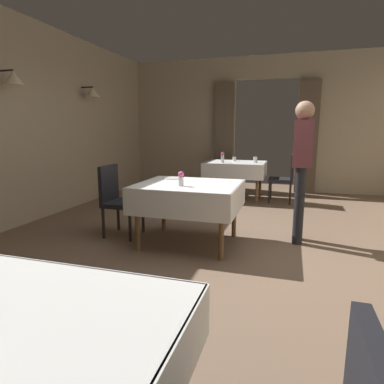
{
  "coord_description": "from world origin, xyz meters",
  "views": [
    {
      "loc": [
        0.61,
        -3.58,
        1.39
      ],
      "look_at": [
        -0.55,
        0.25,
        0.62
      ],
      "focal_mm": 30.62,
      "sensor_mm": 36.0,
      "label": 1
    }
  ],
  "objects": [
    {
      "name": "ground",
      "position": [
        0.0,
        0.0,
        0.0
      ],
      "size": [
        10.08,
        10.08,
        0.0
      ],
      "primitive_type": "plane",
      "color": "#7A604C"
    },
    {
      "name": "wall_left",
      "position": [
        -3.2,
        0.0,
        1.51
      ],
      "size": [
        0.49,
        8.4,
        3.0
      ],
      "color": "tan",
      "rests_on": "ground"
    },
    {
      "name": "wall_back",
      "position": [
        0.0,
        4.18,
        1.51
      ],
      "size": [
        6.4,
        0.27,
        3.0
      ],
      "color": "tan",
      "rests_on": "ground"
    },
    {
      "name": "dining_table_mid",
      "position": [
        -0.56,
        0.12,
        0.65
      ],
      "size": [
        1.22,
        1.05,
        0.75
      ],
      "color": "brown",
      "rests_on": "ground"
    },
    {
      "name": "dining_table_far",
      "position": [
        -0.46,
        2.96,
        0.64
      ],
      "size": [
        1.2,
        0.89,
        0.75
      ],
      "color": "brown",
      "rests_on": "ground"
    },
    {
      "name": "chair_mid_left",
      "position": [
        -1.55,
        0.16,
        0.52
      ],
      "size": [
        0.44,
        0.44,
        0.93
      ],
      "color": "black",
      "rests_on": "ground"
    },
    {
      "name": "chair_far_right",
      "position": [
        0.52,
        2.87,
        0.52
      ],
      "size": [
        0.45,
        0.44,
        0.93
      ],
      "color": "black",
      "rests_on": "ground"
    },
    {
      "name": "flower_vase_mid",
      "position": [
        -0.59,
        -0.07,
        0.84
      ],
      "size": [
        0.07,
        0.07,
        0.17
      ],
      "color": "silver",
      "rests_on": "dining_table_mid"
    },
    {
      "name": "plate_mid_b",
      "position": [
        -0.89,
        0.45,
        0.76
      ],
      "size": [
        0.24,
        0.24,
        0.01
      ],
      "primitive_type": "cylinder",
      "color": "white",
      "rests_on": "dining_table_mid"
    },
    {
      "name": "flower_vase_far",
      "position": [
        -0.67,
        2.71,
        0.86
      ],
      "size": [
        0.07,
        0.07,
        0.21
      ],
      "color": "silver",
      "rests_on": "dining_table_far"
    },
    {
      "name": "glass_far_b",
      "position": [
        -0.51,
        3.12,
        0.79
      ],
      "size": [
        0.07,
        0.07,
        0.09
      ],
      "primitive_type": "cylinder",
      "color": "silver",
      "rests_on": "dining_table_far"
    },
    {
      "name": "glass_far_c",
      "position": [
        -0.06,
        2.92,
        0.81
      ],
      "size": [
        0.08,
        0.08,
        0.12
      ],
      "primitive_type": "cylinder",
      "color": "silver",
      "rests_on": "dining_table_far"
    },
    {
      "name": "person_waiter_by_doorway",
      "position": [
        0.73,
        0.58,
        1.02
      ],
      "size": [
        0.22,
        0.36,
        1.72
      ],
      "color": "black",
      "rests_on": "ground"
    }
  ]
}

